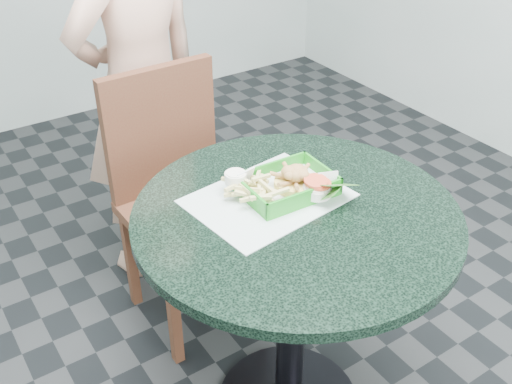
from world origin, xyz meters
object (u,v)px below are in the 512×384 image
diner_person (141,82)px  food_basket (287,194)px  dining_chair (178,184)px  sauce_ramekin (236,185)px  crab_sandwich (295,182)px  cafe_table (294,267)px

diner_person → food_basket: bearing=79.6°
dining_chair → sauce_ramekin: 0.55m
crab_sandwich → sauce_ramekin: (-0.14, 0.08, 0.00)m
diner_person → sauce_ramekin: (-0.08, -0.78, 0.00)m
food_basket → cafe_table: bearing=-109.5°
crab_sandwich → cafe_table: bearing=-124.4°
cafe_table → sauce_ramekin: bearing=120.6°
cafe_table → sauce_ramekin: sauce_ramekin is taller
sauce_ramekin → diner_person: bearing=83.9°
dining_chair → crab_sandwich: 0.62m
cafe_table → crab_sandwich: crab_sandwich is taller
dining_chair → sauce_ramekin: (-0.05, -0.48, 0.27)m
dining_chair → food_basket: size_ratio=3.90×
cafe_table → crab_sandwich: (0.05, 0.07, 0.22)m
cafe_table → diner_person: bearing=90.4°
dining_chair → diner_person: diner_person is taller
food_basket → sauce_ramekin: size_ratio=4.05×
crab_sandwich → sauce_ramekin: size_ratio=1.95×
dining_chair → diner_person: 0.40m
cafe_table → diner_person: 0.95m
sauce_ramekin → cafe_table: bearing=-59.4°
cafe_table → dining_chair: 0.63m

